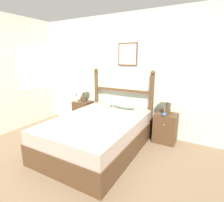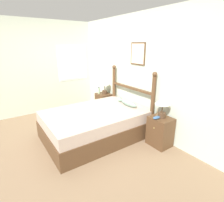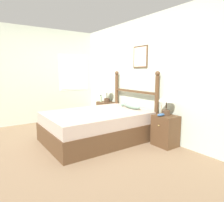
{
  "view_description": "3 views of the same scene",
  "coord_description": "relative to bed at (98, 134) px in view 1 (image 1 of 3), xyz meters",
  "views": [
    {
      "loc": [
        1.73,
        -1.83,
        1.64
      ],
      "look_at": [
        0.08,
        1.13,
        0.8
      ],
      "focal_mm": 28.0,
      "sensor_mm": 36.0,
      "label": 1
    },
    {
      "loc": [
        3.04,
        -1.02,
        1.91
      ],
      "look_at": [
        0.13,
        1.02,
        0.75
      ],
      "focal_mm": 28.0,
      "sensor_mm": 36.0,
      "label": 2
    },
    {
      "loc": [
        3.48,
        -1.4,
        1.39
      ],
      "look_at": [
        0.13,
        0.94,
        0.78
      ],
      "focal_mm": 32.0,
      "sensor_mm": 36.0,
      "label": 3
    }
  ],
  "objects": [
    {
      "name": "fish_pillow",
      "position": [
        0.12,
        0.79,
        0.36
      ],
      "size": [
        0.58,
        0.13,
        0.13
      ],
      "color": "gray",
      "rests_on": "bed"
    },
    {
      "name": "headboard",
      "position": [
        -0.0,
        0.98,
        0.47
      ],
      "size": [
        1.46,
        0.1,
        1.4
      ],
      "color": "#4C331E",
      "rests_on": "ground_plane"
    },
    {
      "name": "table_lamp_left",
      "position": [
        -1.0,
        0.89,
        0.59
      ],
      "size": [
        0.29,
        0.29,
        0.42
      ],
      "color": "#422D1E",
      "rests_on": "nightstand_left"
    },
    {
      "name": "bed",
      "position": [
        0.0,
        0.0,
        0.0
      ],
      "size": [
        1.44,
        2.05,
        0.58
      ],
      "color": "#4C331E",
      "rests_on": "ground_plane"
    },
    {
      "name": "bottle",
      "position": [
        -1.14,
        0.79,
        0.38
      ],
      "size": [
        0.06,
        0.06,
        0.19
      ],
      "color": "#99C699",
      "rests_on": "nightstand_left"
    },
    {
      "name": "wall_back",
      "position": [
        -0.07,
        1.11,
        0.99
      ],
      "size": [
        6.4,
        0.08,
        2.55
      ],
      "color": "beige",
      "rests_on": "ground_plane"
    },
    {
      "name": "ground_plane",
      "position": [
        -0.07,
        -0.62,
        -0.29
      ],
      "size": [
        16.0,
        16.0,
        0.0
      ],
      "primitive_type": "plane",
      "color": "#7A6047"
    },
    {
      "name": "nightstand_left",
      "position": [
        -1.02,
        0.87,
        0.0
      ],
      "size": [
        0.42,
        0.38,
        0.58
      ],
      "color": "#4C331E",
      "rests_on": "ground_plane"
    },
    {
      "name": "nightstand_right",
      "position": [
        1.02,
        0.87,
        0.0
      ],
      "size": [
        0.42,
        0.38,
        0.58
      ],
      "color": "#4C331E",
      "rests_on": "ground_plane"
    },
    {
      "name": "model_boat",
      "position": [
        1.0,
        0.76,
        0.32
      ],
      "size": [
        0.08,
        0.18,
        0.2
      ],
      "color": "#335684",
      "rests_on": "nightstand_right"
    },
    {
      "name": "table_lamp_right",
      "position": [
        1.01,
        0.88,
        0.59
      ],
      "size": [
        0.29,
        0.29,
        0.42
      ],
      "color": "#422D1E",
      "rests_on": "nightstand_right"
    }
  ]
}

